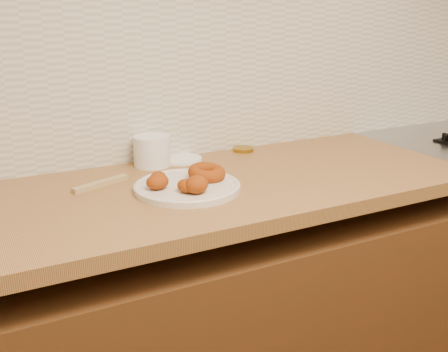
{
  "coord_description": "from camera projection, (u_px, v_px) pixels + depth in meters",
  "views": [
    {
      "loc": [
        -0.86,
        0.45,
        1.36
      ],
      "look_at": [
        -0.24,
        1.64,
        0.93
      ],
      "focal_mm": 42.0,
      "sensor_mm": 36.0,
      "label": 1
    }
  ],
  "objects": [
    {
      "name": "fried_dough_chunks",
      "position": [
        176.0,
        183.0,
        1.34
      ],
      "size": [
        0.16,
        0.18,
        0.05
      ],
      "color": "#8E3201",
      "rests_on": "donut_plate"
    },
    {
      "name": "backsplash",
      "position": [
        240.0,
        59.0,
        1.73
      ],
      "size": [
        3.6,
        0.02,
        0.6
      ],
      "primitive_type": "cube",
      "color": "beige",
      "rests_on": "wall_back"
    },
    {
      "name": "wall_back",
      "position": [
        238.0,
        12.0,
        1.69
      ],
      "size": [
        4.0,
        0.02,
        2.7
      ],
      "primitive_type": "cube",
      "color": "tan",
      "rests_on": "ground"
    },
    {
      "name": "tub_lid",
      "position": [
        181.0,
        159.0,
        1.67
      ],
      "size": [
        0.16,
        0.16,
        0.01
      ],
      "primitive_type": "cylinder",
      "rotation": [
        0.0,
        0.0,
        0.19
      ],
      "color": "white",
      "rests_on": "butcher_block"
    },
    {
      "name": "donut_plate",
      "position": [
        187.0,
        187.0,
        1.39
      ],
      "size": [
        0.28,
        0.28,
        0.02
      ],
      "primitive_type": "cylinder",
      "color": "beige",
      "rests_on": "butcher_block"
    },
    {
      "name": "butcher_block",
      "position": [
        67.0,
        213.0,
        1.29
      ],
      "size": [
        2.3,
        0.62,
        0.04
      ],
      "primitive_type": "cube",
      "color": "olive",
      "rests_on": "base_cabinet"
    },
    {
      "name": "plastic_tub",
      "position": [
        152.0,
        151.0,
        1.6
      ],
      "size": [
        0.14,
        0.14,
        0.09
      ],
      "primitive_type": "cylinder",
      "rotation": [
        0.0,
        0.0,
        0.24
      ],
      "color": "white",
      "rests_on": "butcher_block"
    },
    {
      "name": "brass_jar_lid",
      "position": [
        243.0,
        149.0,
        1.77
      ],
      "size": [
        0.09,
        0.09,
        0.01
      ],
      "primitive_type": "cylinder",
      "rotation": [
        0.0,
        0.0,
        -0.38
      ],
      "color": "#9E7D1B",
      "rests_on": "butcher_block"
    },
    {
      "name": "ring_donut",
      "position": [
        206.0,
        173.0,
        1.43
      ],
      "size": [
        0.15,
        0.15,
        0.05
      ],
      "primitive_type": "torus",
      "rotation": [
        0.1,
        0.0,
        0.77
      ],
      "color": "#8E3201",
      "rests_on": "donut_plate"
    },
    {
      "name": "base_cabinet",
      "position": [
        281.0,
        318.0,
        1.73
      ],
      "size": [
        3.6,
        0.6,
        0.77
      ],
      "primitive_type": "cube",
      "color": "#4F2A12",
      "rests_on": "floor"
    },
    {
      "name": "wooden_utensil",
      "position": [
        101.0,
        184.0,
        1.42
      ],
      "size": [
        0.17,
        0.08,
        0.01
      ],
      "primitive_type": "cube",
      "rotation": [
        0.0,
        0.0,
        0.37
      ],
      "color": "tan",
      "rests_on": "butcher_block"
    }
  ]
}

